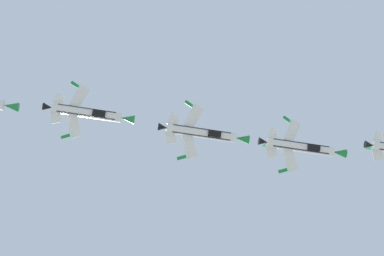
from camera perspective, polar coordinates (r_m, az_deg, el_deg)
name	(u,v)px	position (r m, az deg, el deg)	size (l,w,h in m)	color
fighter_jet_left_wing	(302,147)	(103.27, 10.88, -1.90)	(14.49, 10.06, 7.20)	silver
fighter_jet_right_wing	(203,133)	(98.60, 1.11, -0.52)	(14.49, 10.36, 6.37)	silver
fighter_jet_left_outer	(88,113)	(101.07, -10.28, 1.48)	(14.49, 10.13, 7.02)	silver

